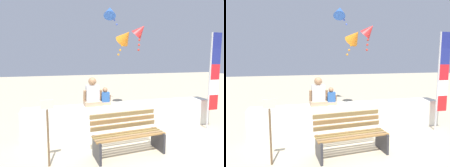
% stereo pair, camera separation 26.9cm
% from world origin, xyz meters
% --- Properties ---
extents(ground_plane, '(40.00, 40.00, 0.00)m').
position_xyz_m(ground_plane, '(0.00, 0.00, 0.00)').
color(ground_plane, '#BEAE8E').
extents(seawall_ledge, '(5.56, 0.58, 0.79)m').
position_xyz_m(seawall_ledge, '(0.00, 0.93, 0.39)').
color(seawall_ledge, silver).
rests_on(seawall_ledge, ground).
extents(park_bench, '(1.62, 0.71, 0.88)m').
position_xyz_m(park_bench, '(-0.44, -0.46, 0.42)').
color(park_bench, olive).
rests_on(park_bench, ground).
extents(person_adult, '(0.52, 0.38, 0.79)m').
position_xyz_m(person_adult, '(-0.93, 0.96, 1.10)').
color(person_adult, tan).
rests_on(person_adult, seawall_ledge).
extents(person_child, '(0.33, 0.24, 0.50)m').
position_xyz_m(person_child, '(-0.57, 0.96, 0.98)').
color(person_child, tan).
rests_on(person_child, seawall_ledge).
extents(flag_banner, '(0.36, 0.05, 2.82)m').
position_xyz_m(flag_banner, '(2.52, 0.32, 1.59)').
color(flag_banner, '#B7B7BC').
rests_on(flag_banner, ground).
extents(kite_orange, '(0.87, 0.96, 1.15)m').
position_xyz_m(kite_orange, '(0.91, 3.33, 2.94)').
color(kite_orange, orange).
extents(kite_blue, '(0.72, 0.85, 0.94)m').
position_xyz_m(kite_blue, '(0.52, 4.21, 4.08)').
color(kite_blue, blue).
extents(kite_red, '(0.78, 0.74, 1.08)m').
position_xyz_m(kite_red, '(1.19, 2.54, 3.09)').
color(kite_red, red).
extents(sign_post, '(0.24, 0.04, 1.33)m').
position_xyz_m(sign_post, '(-2.10, -0.55, 0.78)').
color(sign_post, brown).
rests_on(sign_post, ground).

